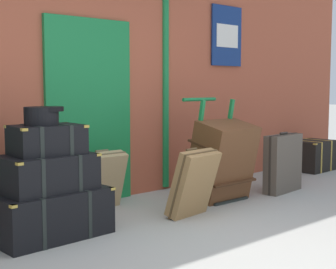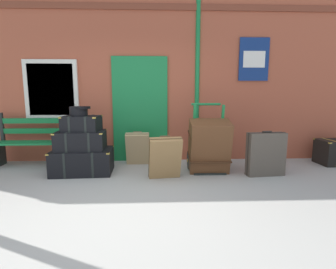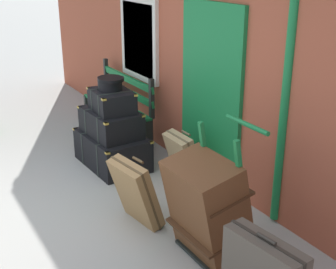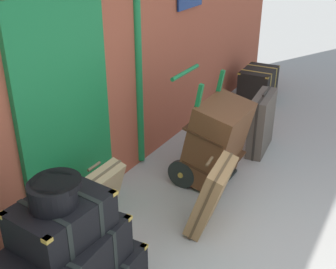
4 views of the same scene
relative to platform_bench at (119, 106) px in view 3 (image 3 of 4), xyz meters
The scene contains 11 objects.
ground_plane 2.85m from the platform_bench, 49.98° to the right, with size 60.00×60.00×0.00m, color #A3A099.
brick_facade 2.19m from the platform_bench, 13.58° to the left, with size 10.40×0.35×3.20m.
platform_bench is the anchor object (origin of this frame).
steamer_trunk_base 1.15m from the platform_bench, 30.20° to the right, with size 1.04×0.70×0.43m.
steamer_trunk_middle 1.12m from the platform_bench, 30.39° to the right, with size 0.84×0.59×0.33m.
steamer_trunk_top 1.20m from the platform_bench, 29.04° to the right, with size 0.64×0.49×0.27m.
round_hatbox 1.27m from the platform_bench, 29.74° to the right, with size 0.35×0.32×0.16m.
porters_trolley 3.21m from the platform_bench, ahead, with size 0.71×0.57×1.20m.
large_brown_trunk 3.24m from the platform_bench, 11.33° to the right, with size 0.70×0.62×0.95m.
suitcase_charcoal 2.58m from the platform_bench, 21.64° to the right, with size 0.56×0.42×0.71m.
suitcase_oxblood 1.90m from the platform_bench, ahead, with size 0.46×0.33×0.65m.
Camera 3 is at (4.24, -0.61, 2.55)m, focal length 49.39 mm.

